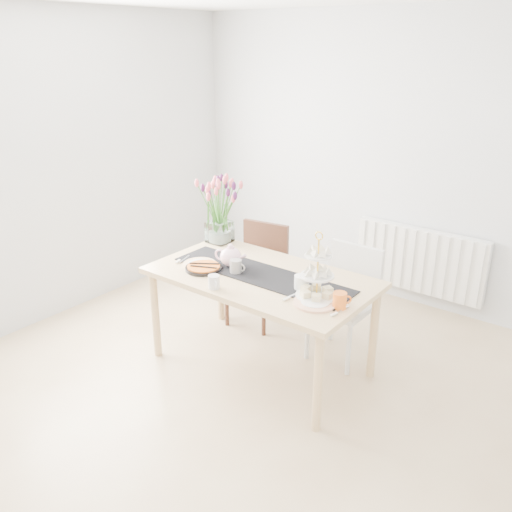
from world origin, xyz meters
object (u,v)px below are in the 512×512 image
Objects in this scene: mug_orange at (340,300)px; dining_table at (261,285)px; tulip_vase at (219,200)px; mug_white at (214,282)px; tart_tin at (204,268)px; chair_brown at (260,266)px; plate_left at (200,264)px; cake_stand at (317,281)px; plate_right at (315,303)px; chair_white at (347,294)px; cream_jug at (302,283)px; radiator at (419,260)px; mug_grey at (236,267)px; teapot at (231,257)px.

dining_table is at bearing 123.77° from mug_orange.
tulip_vase is 6.25× the size of mug_orange.
mug_orange is (0.82, 0.26, 0.01)m from mug_white.
tart_tin is at bearing -154.86° from dining_table.
plate_left is at bearing -99.78° from chair_brown.
cake_stand is 0.14m from plate_right.
chair_white is 1.15m from plate_left.
tart_tin is at bearing -177.02° from cream_jug.
radiator is 1.82m from cake_stand.
mug_white is (0.05, -0.29, -0.00)m from mug_grey.
teapot reaches higher than radiator.
tulip_vase reaches higher than teapot.
cake_stand reaches higher than teapot.
plate_right is at bearing 52.62° from mug_white.
radiator is 1.87m from plate_right.
mug_orange reaches higher than plate_left.
tart_tin is at bearing -60.14° from tulip_vase.
mug_grey reaches higher than dining_table.
tart_tin reaches higher than dining_table.
tart_tin is 1.09× the size of plate_left.
chair_white is 8.52× the size of mug_grey.
cake_stand is 1.63× the size of plate_left.
mug_orange is (0.19, -0.04, -0.06)m from cake_stand.
chair_white is at bearing 76.48° from cream_jug.
plate_left is at bearing -141.80° from chair_white.
mug_orange is (1.17, -0.72, 0.30)m from chair_brown.
tulip_vase reaches higher than tart_tin.
radiator is 4.69× the size of teapot.
cream_jug is 0.85m from plate_left.
cream_jug is (0.36, -0.03, 0.13)m from dining_table.
mug_orange reaches higher than mug_grey.
tulip_vase is at bearing 161.03° from cake_stand.
tulip_vase is at bearing 119.86° from tart_tin.
dining_table is 0.79m from chair_brown.
chair_white is 1.34× the size of tulip_vase.
tulip_vase is at bearing 163.14° from mug_white.
tulip_vase reaches higher than mug_white.
mug_grey is (-0.53, -0.06, 0.00)m from cream_jug.
cake_stand is at bearing -18.97° from tulip_vase.
cake_stand is 0.91m from tart_tin.
cake_stand reaches higher than cream_jug.
cream_jug is at bearing -46.22° from chair_brown.
mug_white is at bearing -107.45° from dining_table.
cream_jug is at bearing -3.04° from mug_grey.
mug_grey is 0.29m from mug_white.
mug_grey is 0.42× the size of plate_left.
cake_stand is 4.32× the size of mug_white.
cake_stand is at bearing -8.02° from dining_table.
dining_table is 0.71m from chair_white.
cake_stand is at bearing -8.23° from mug_grey.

